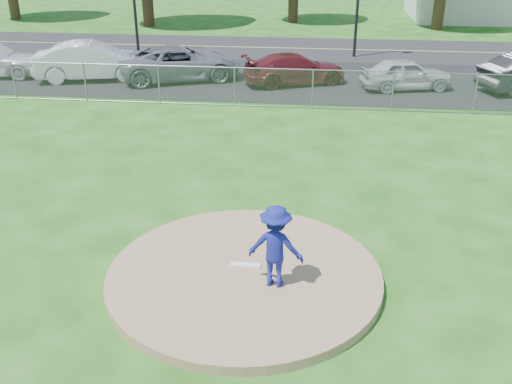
# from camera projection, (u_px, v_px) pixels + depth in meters

# --- Properties ---
(ground) EXTENTS (120.00, 120.00, 0.00)m
(ground) POSITION_uv_depth(u_px,v_px,m) (282.00, 124.00, 20.31)
(ground) COLOR #1A5011
(ground) RESTS_ON ground
(pitchers_mound) EXTENTS (5.40, 5.40, 0.20)m
(pitchers_mound) POSITION_uv_depth(u_px,v_px,m) (244.00, 276.00, 11.26)
(pitchers_mound) COLOR #937250
(pitchers_mound) RESTS_ON ground
(pitching_rubber) EXTENTS (0.60, 0.15, 0.04)m
(pitching_rubber) POSITION_uv_depth(u_px,v_px,m) (246.00, 265.00, 11.39)
(pitching_rubber) COLOR white
(pitching_rubber) RESTS_ON pitchers_mound
(chain_link_fence) EXTENTS (40.00, 0.06, 1.50)m
(chain_link_fence) POSITION_uv_depth(u_px,v_px,m) (286.00, 89.00, 21.79)
(chain_link_fence) COLOR gray
(chain_link_fence) RESTS_ON ground
(parking_lot) EXTENTS (50.00, 8.00, 0.01)m
(parking_lot) POSITION_uv_depth(u_px,v_px,m) (293.00, 80.00, 26.16)
(parking_lot) COLOR black
(parking_lot) RESTS_ON ground
(street) EXTENTS (60.00, 7.00, 0.01)m
(street) POSITION_uv_depth(u_px,v_px,m) (300.00, 48.00, 32.91)
(street) COLOR black
(street) RESTS_ON ground
(pitcher) EXTENTS (1.13, 0.75, 1.62)m
(pitcher) POSITION_uv_depth(u_px,v_px,m) (276.00, 246.00, 10.49)
(pitcher) COLOR navy
(pitcher) RESTS_ON pitchers_mound
(traffic_cone) EXTENTS (0.41, 0.41, 0.79)m
(traffic_cone) POSITION_uv_depth(u_px,v_px,m) (121.00, 72.00, 25.71)
(traffic_cone) COLOR #FA4B0D
(traffic_cone) RESTS_ON parking_lot
(parked_car_white) EXTENTS (5.42, 3.03, 1.69)m
(parked_car_white) POSITION_uv_depth(u_px,v_px,m) (93.00, 61.00, 25.76)
(parked_car_white) COLOR silver
(parked_car_white) RESTS_ON parking_lot
(parked_car_gray) EXTENTS (6.02, 4.39, 1.52)m
(parked_car_gray) POSITION_uv_depth(u_px,v_px,m) (180.00, 63.00, 25.79)
(parked_car_gray) COLOR slate
(parked_car_gray) RESTS_ON parking_lot
(parked_car_darkred) EXTENTS (4.93, 3.46, 1.32)m
(parked_car_darkred) POSITION_uv_depth(u_px,v_px,m) (295.00, 69.00, 25.17)
(parked_car_darkred) COLOR #5A161B
(parked_car_darkred) RESTS_ON parking_lot
(parked_car_pearl) EXTENTS (4.12, 2.42, 1.32)m
(parked_car_pearl) POSITION_uv_depth(u_px,v_px,m) (406.00, 74.00, 24.31)
(parked_car_pearl) COLOR silver
(parked_car_pearl) RESTS_ON parking_lot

